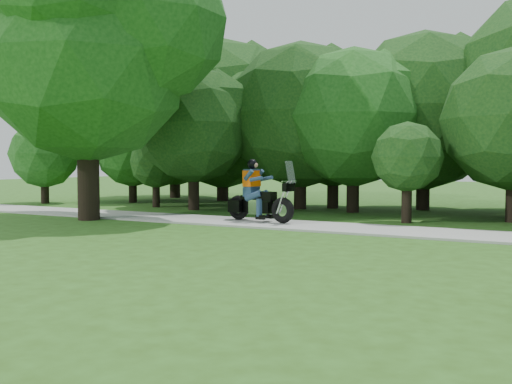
% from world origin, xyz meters
% --- Properties ---
extents(ground, '(100.00, 100.00, 0.00)m').
position_xyz_m(ground, '(0.00, 0.00, 0.00)').
color(ground, '#2D5017').
rests_on(ground, ground).
extents(walkway, '(60.00, 2.20, 0.06)m').
position_xyz_m(walkway, '(0.00, 8.00, 0.03)').
color(walkway, '#9C9C97').
rests_on(walkway, ground).
extents(tree_line, '(36.65, 12.14, 7.87)m').
position_xyz_m(tree_line, '(-0.88, 14.78, 3.74)').
color(tree_line, black).
rests_on(tree_line, ground).
extents(big_tree_west, '(8.64, 6.56, 9.96)m').
position_xyz_m(big_tree_west, '(-10.54, 6.85, 5.76)').
color(big_tree_west, black).
rests_on(big_tree_west, ground).
extents(touring_motorcycle, '(2.45, 1.02, 1.87)m').
position_xyz_m(touring_motorcycle, '(-5.36, 8.20, 0.74)').
color(touring_motorcycle, black).
rests_on(touring_motorcycle, walkway).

